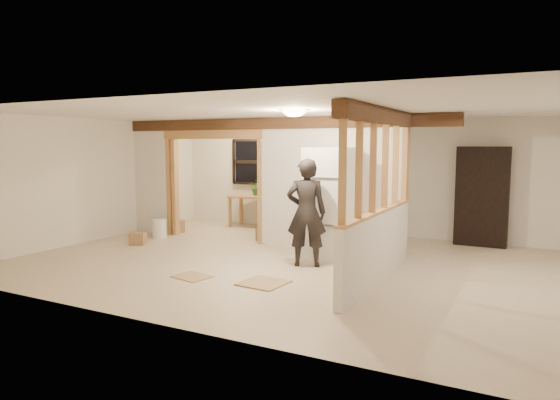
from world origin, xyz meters
The scene contains 28 objects.
floor centered at (0.00, 0.00, -0.01)m, with size 9.00×6.50×0.01m, color #BDAC8C.
ceiling centered at (0.00, 0.00, 2.50)m, with size 9.00×6.50×0.01m, color white.
wall_back centered at (0.00, 3.25, 1.25)m, with size 9.00×0.01×2.50m, color silver.
wall_front centered at (0.00, -3.25, 1.25)m, with size 9.00×0.01×2.50m, color silver.
wall_left centered at (-4.50, 0.00, 1.25)m, with size 0.01×6.50×2.50m, color silver.
partition_left_stub centered at (-4.05, 1.20, 1.25)m, with size 0.90×0.12×2.50m, color silver.
partition_center centered at (0.20, 1.20, 1.25)m, with size 2.80×0.12×2.50m, color silver.
doorway_frame centered at (-2.40, 1.20, 1.10)m, with size 2.46×0.14×2.20m, color #B7844D.
header_beam_back centered at (-1.00, 1.20, 2.38)m, with size 7.00×0.18×0.22m, color #4E301A.
header_beam_right centered at (1.60, -0.40, 2.38)m, with size 0.18×3.30×0.22m, color #4E301A.
pony_wall centered at (1.60, -0.40, 0.50)m, with size 0.12×3.20×1.00m, color silver.
stud_partition centered at (1.60, -0.40, 1.66)m, with size 0.14×3.20×1.32m, color #B7844D.
window_back centered at (-2.60, 3.17, 1.55)m, with size 1.12×0.10×1.10m, color black.
ceiling_dome_main centered at (0.30, -0.50, 2.48)m, with size 0.36×0.36×0.16m, color #FFEABF.
ceiling_dome_util centered at (-2.50, 2.30, 2.48)m, with size 0.32×0.32×0.14m, color #FFEABF.
hanging_bulb centered at (-2.00, 1.60, 2.18)m, with size 0.07×0.07×0.07m, color #FFD88C.
refrigerator centered at (0.41, 0.75, 0.96)m, with size 0.79×0.77×1.93m, color silver.
woman centered at (0.31, -0.06, 0.88)m, with size 0.64×0.42×1.76m, color black.
work_table centered at (-2.38, 2.90, 0.38)m, with size 1.21×0.60×0.76m, color #B7844D.
potted_plant centered at (-2.33, 2.91, 0.95)m, with size 0.34×0.30×0.38m, color #2E5925.
shop_vac centered at (-4.04, 1.80, 0.28)m, with size 0.43×0.43×0.56m, color #B71209.
bookshelf centered at (2.66, 3.02, 0.97)m, with size 0.97×0.32×1.94m, color black.
bucket centered at (-3.51, 0.76, 0.19)m, with size 0.31×0.31×0.39m, color white.
box_util_a centered at (-1.34, 1.52, 0.13)m, with size 0.30×0.26×0.26m, color #936B47.
box_util_b centered at (-3.57, 1.37, 0.14)m, with size 0.31×0.31×0.29m, color #936B47.
box_front centered at (-3.38, -0.01, 0.12)m, with size 0.29×0.24×0.24m, color #936B47.
floor_panel_near centered at (0.21, -1.31, 0.01)m, with size 0.61×0.61×0.02m, color tan.
floor_panel_far centered at (-0.91, -1.49, 0.01)m, with size 0.53×0.42×0.02m, color tan.
Camera 1 is at (3.62, -7.36, 1.98)m, focal length 32.00 mm.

